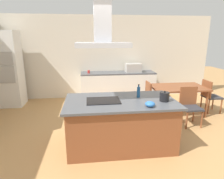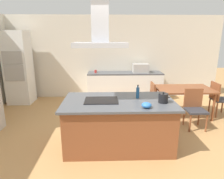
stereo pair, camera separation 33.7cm
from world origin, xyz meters
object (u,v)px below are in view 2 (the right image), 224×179
Objects in this scene: countertop_microwave at (141,68)px; dining_table at (184,91)px; chair_facing_island at (195,106)px; tea_kettle at (163,98)px; chair_at_right_end at (218,97)px; chair_at_left_end at (148,97)px; cooktop at (101,100)px; range_hood at (100,32)px; mixing_bowl at (147,105)px; wall_oven_stack at (19,68)px; coffee_mug_red at (96,71)px; olive_oil_bottle at (138,93)px.

countertop_microwave is 1.76m from dining_table.
chair_facing_island is at bearing -67.67° from countertop_microwave.
chair_at_right_end is (1.91, 1.54, -0.48)m from tea_kettle.
chair_at_left_end is (-0.04, -1.48, -0.53)m from countertop_microwave.
range_hood reaches higher than cooktop.
range_hood reaches higher than chair_facing_island.
mixing_bowl is 1.90m from chair_at_left_end.
wall_oven_stack is 1.57× the size of dining_table.
countertop_microwave reaches higher than chair_at_right_end.
cooktop is 0.43× the size of dining_table.
chair_at_left_end is (0.08, 1.54, -0.48)m from tea_kettle.
tea_kettle is 2.44× the size of coffee_mug_red.
countertop_microwave is (0.12, 3.02, 0.06)m from tea_kettle.
mixing_bowl reaches higher than chair_at_left_end.
dining_table is (4.67, -1.24, -0.43)m from wall_oven_stack.
mixing_bowl is 3.39m from coffee_mug_red.
dining_table is 2.90m from range_hood.
tea_kettle is at bearing -7.36° from cooktop.
mixing_bowl is at bearing -73.03° from coffee_mug_red.
countertop_microwave is at bearing 140.54° from chair_at_right_end.
countertop_microwave is 0.56× the size of range_hood.
olive_oil_bottle reaches higher than tea_kettle.
chair_at_right_end is (3.25, -1.45, -0.44)m from coffee_mug_red.
coffee_mug_red reaches higher than cooktop.
wall_oven_stack is at bearing -174.98° from coffee_mug_red.
countertop_microwave is 2.39m from chair_at_right_end.
range_hood reaches higher than countertop_microwave.
chair_at_left_end is at bearing -18.32° from wall_oven_stack.
dining_table is at bearing 33.87° from range_hood.
olive_oil_bottle reaches higher than mixing_bowl.
mixing_bowl is 1.43m from range_hood.
mixing_bowl is (0.75, -0.39, 0.04)m from cooktop.
dining_table is (1.41, 1.26, -0.34)m from olive_oil_bottle.
coffee_mug_red is at bearing 137.82° from chair_facing_island.
cooktop is at bearing 152.25° from mixing_bowl.
chair_facing_island is (1.41, 0.60, -0.50)m from olive_oil_bottle.
range_hood is at bearing 172.64° from tea_kettle.
chair_at_left_end is (-0.92, 0.00, -0.16)m from dining_table.
olive_oil_bottle is 1.30m from range_hood.
countertop_microwave is at bearing 67.22° from range_hood.
cooktop is at bearing -129.94° from chair_at_left_end.
tea_kettle is 0.87× the size of olive_oil_bottle.
range_hood is (-1.21, -2.88, 1.06)m from countertop_microwave.
chair_at_right_end is 0.99× the size of range_hood.
chair_at_right_end is at bearing -24.05° from coffee_mug_red.
cooktop reaches higher than chair_at_left_end.
coffee_mug_red is at bearing 94.90° from cooktop.
coffee_mug_red is 2.07m from chair_at_left_end.
coffee_mug_red is 2.35m from wall_oven_stack.
tea_kettle is at bearing -34.55° from olive_oil_bottle.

